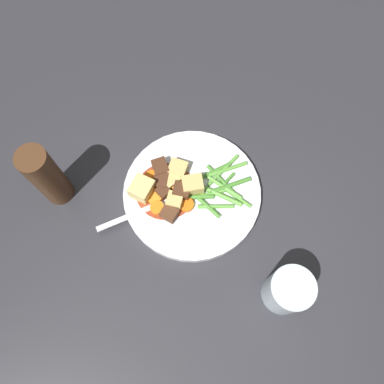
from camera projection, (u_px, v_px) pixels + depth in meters
ground_plane at (192, 195)px, 0.75m from camera, size 3.00×3.00×0.00m
dinner_plate at (192, 194)px, 0.74m from camera, size 0.25×0.25×0.02m
stew_sauce at (166, 191)px, 0.73m from camera, size 0.11×0.11×0.00m
carrot_slice_0 at (186, 205)px, 0.72m from camera, size 0.04×0.04×0.01m
carrot_slice_1 at (154, 196)px, 0.72m from camera, size 0.04×0.04×0.01m
carrot_slice_2 at (179, 184)px, 0.73m from camera, size 0.04×0.04×0.01m
carrot_slice_3 at (139, 184)px, 0.73m from camera, size 0.03×0.03×0.01m
carrot_slice_4 at (157, 208)px, 0.71m from camera, size 0.03×0.03×0.01m
carrot_slice_5 at (152, 177)px, 0.74m from camera, size 0.04×0.04×0.01m
potato_chunk_0 at (142, 189)px, 0.71m from camera, size 0.05×0.05×0.03m
potato_chunk_1 at (193, 185)px, 0.72m from camera, size 0.04×0.04×0.03m
potato_chunk_2 at (178, 169)px, 0.73m from camera, size 0.04×0.04×0.02m
potato_chunk_3 at (171, 180)px, 0.73m from camera, size 0.04×0.04×0.02m
potato_chunk_4 at (175, 201)px, 0.71m from camera, size 0.03×0.03×0.02m
meat_chunk_0 at (161, 168)px, 0.73m from camera, size 0.04×0.04×0.02m
meat_chunk_1 at (163, 192)px, 0.72m from camera, size 0.03×0.03×0.02m
meat_chunk_2 at (169, 213)px, 0.71m from camera, size 0.03×0.03×0.02m
meat_chunk_3 at (161, 181)px, 0.73m from camera, size 0.03×0.03×0.02m
meat_chunk_4 at (182, 191)px, 0.72m from camera, size 0.03×0.03×0.03m
green_bean_0 at (197, 197)px, 0.72m from camera, size 0.06×0.02×0.01m
green_bean_1 at (210, 194)px, 0.73m from camera, size 0.05×0.03×0.01m
green_bean_2 at (223, 185)px, 0.73m from camera, size 0.04×0.06×0.01m
green_bean_3 at (230, 185)px, 0.73m from camera, size 0.07×0.04×0.01m
green_bean_4 at (213, 172)px, 0.74m from camera, size 0.06×0.05×0.01m
green_bean_5 at (223, 170)px, 0.74m from camera, size 0.05×0.07×0.01m
green_bean_6 at (223, 182)px, 0.73m from camera, size 0.07×0.06×0.01m
green_bean_7 at (238, 199)px, 0.72m from camera, size 0.05×0.03×0.01m
green_bean_8 at (228, 169)px, 0.74m from camera, size 0.07×0.04×0.01m
green_bean_9 at (209, 208)px, 0.72m from camera, size 0.05×0.04×0.01m
green_bean_10 at (225, 187)px, 0.73m from camera, size 0.07×0.04×0.01m
green_bean_11 at (220, 197)px, 0.72m from camera, size 0.08×0.03×0.01m
green_bean_12 at (216, 206)px, 0.72m from camera, size 0.06×0.02×0.01m
fork at (146, 209)px, 0.72m from camera, size 0.16×0.11×0.00m
water_glass at (288, 291)px, 0.64m from camera, size 0.07×0.07×0.09m
pepper_mill at (47, 177)px, 0.68m from camera, size 0.05×0.05×0.15m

